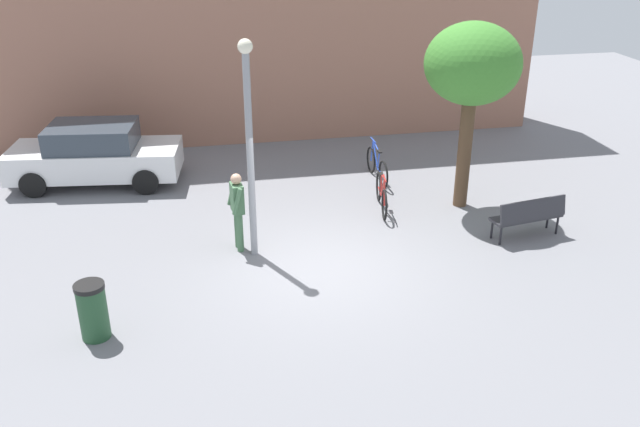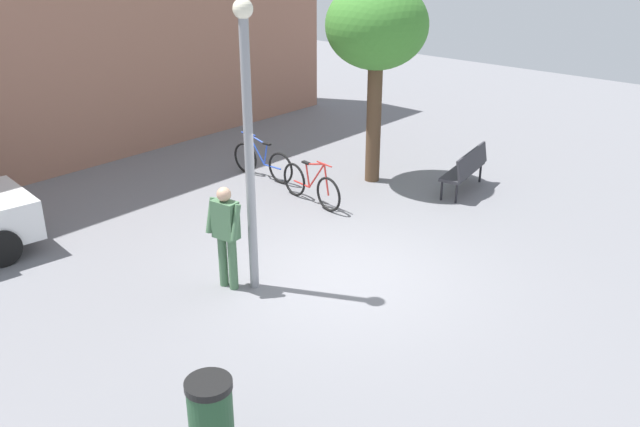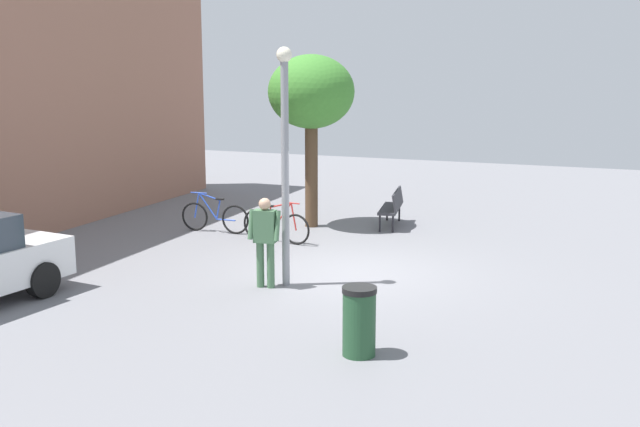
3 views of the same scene
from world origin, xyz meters
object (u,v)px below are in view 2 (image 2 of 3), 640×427
at_px(bicycle_blue, 262,162).
at_px(park_bench, 467,167).
at_px(lamppost, 248,132).
at_px(person_by_lamppost, 226,231).
at_px(plaza_tree, 377,28).
at_px(trash_bin, 211,421).
at_px(bicycle_red, 311,186).

bearing_deg(bicycle_blue, park_bench, -59.56).
height_order(lamppost, person_by_lamppost, lamppost).
xyz_separation_m(lamppost, bicycle_blue, (3.55, 3.46, -2.13)).
height_order(plaza_tree, bicycle_blue, plaza_tree).
distance_m(park_bench, plaza_tree, 3.44).
bearing_deg(trash_bin, park_bench, 13.02).
relative_size(plaza_tree, bicycle_red, 2.38).
bearing_deg(person_by_lamppost, lamppost, -45.66).
xyz_separation_m(person_by_lamppost, plaza_tree, (5.34, 1.24, 2.33)).
height_order(bicycle_blue, trash_bin, trash_bin).
bearing_deg(park_bench, trash_bin, -166.98).
bearing_deg(person_by_lamppost, trash_bin, -134.06).
xyz_separation_m(plaza_tree, trash_bin, (-7.94, -3.93, -2.79)).
bearing_deg(person_by_lamppost, plaza_tree, 13.10).
bearing_deg(bicycle_blue, plaza_tree, -51.88).
bearing_deg(bicycle_blue, bicycle_red, -102.29).
bearing_deg(trash_bin, plaza_tree, 26.31).
bearing_deg(trash_bin, person_by_lamppost, 45.94).
relative_size(lamppost, bicycle_red, 2.42).
distance_m(person_by_lamppost, trash_bin, 3.76).
relative_size(bicycle_blue, trash_bin, 1.80).
xyz_separation_m(person_by_lamppost, bicycle_red, (3.43, 1.35, -0.58)).
relative_size(park_bench, plaza_tree, 0.39).
height_order(bicycle_red, trash_bin, trash_bin).
distance_m(person_by_lamppost, bicycle_blue, 5.01).
distance_m(park_bench, bicycle_red, 3.34).
relative_size(person_by_lamppost, plaza_tree, 0.39).
bearing_deg(bicycle_red, trash_bin, -146.23).
bearing_deg(bicycle_blue, lamppost, -135.71).
bearing_deg(plaza_tree, park_bench, -68.72).
relative_size(person_by_lamppost, park_bench, 1.01).
xyz_separation_m(person_by_lamppost, trash_bin, (-2.60, -2.68, -0.46)).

